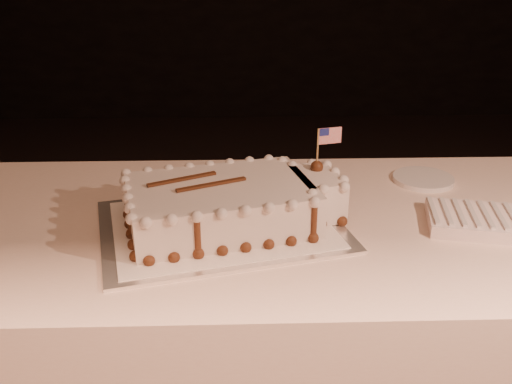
{
  "coord_description": "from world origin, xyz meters",
  "views": [
    {
      "loc": [
        -0.15,
        -0.6,
        1.35
      ],
      "look_at": [
        -0.11,
        0.56,
        0.84
      ],
      "focal_mm": 40.0,
      "sensor_mm": 36.0,
      "label": 1
    }
  ],
  "objects_px": {
    "cake_board": "(221,226)",
    "side_plate": "(423,179)",
    "napkin_stack": "(478,220)",
    "sheet_cake": "(233,203)",
    "banquet_table": "(298,346)"
  },
  "relations": [
    {
      "from": "banquet_table",
      "to": "napkin_stack",
      "type": "xyz_separation_m",
      "value": [
        0.4,
        -0.05,
        0.39
      ]
    },
    {
      "from": "sheet_cake",
      "to": "side_plate",
      "type": "relative_size",
      "value": 3.23
    },
    {
      "from": "cake_board",
      "to": "side_plate",
      "type": "distance_m",
      "value": 0.6
    },
    {
      "from": "side_plate",
      "to": "sheet_cake",
      "type": "bearing_deg",
      "value": -154.16
    },
    {
      "from": "sheet_cake",
      "to": "banquet_table",
      "type": "bearing_deg",
      "value": 10.88
    },
    {
      "from": "cake_board",
      "to": "side_plate",
      "type": "relative_size",
      "value": 3.29
    },
    {
      "from": "banquet_table",
      "to": "napkin_stack",
      "type": "height_order",
      "value": "napkin_stack"
    },
    {
      "from": "banquet_table",
      "to": "side_plate",
      "type": "bearing_deg",
      "value": 31.86
    },
    {
      "from": "cake_board",
      "to": "side_plate",
      "type": "height_order",
      "value": "side_plate"
    },
    {
      "from": "side_plate",
      "to": "cake_board",
      "type": "bearing_deg",
      "value": -154.71
    },
    {
      "from": "banquet_table",
      "to": "cake_board",
      "type": "bearing_deg",
      "value": -168.65
    },
    {
      "from": "cake_board",
      "to": "napkin_stack",
      "type": "relative_size",
      "value": 2.13
    },
    {
      "from": "side_plate",
      "to": "napkin_stack",
      "type": "bearing_deg",
      "value": -80.84
    },
    {
      "from": "banquet_table",
      "to": "sheet_cake",
      "type": "xyz_separation_m",
      "value": [
        -0.17,
        -0.03,
        0.43
      ]
    },
    {
      "from": "cake_board",
      "to": "sheet_cake",
      "type": "bearing_deg",
      "value": 0.25
    }
  ]
}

